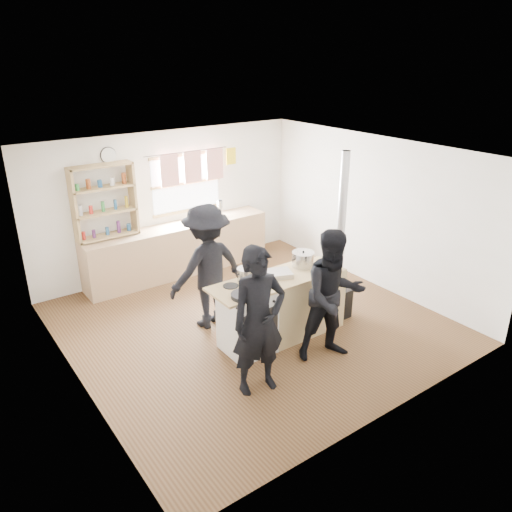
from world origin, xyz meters
name	(u,v)px	position (x,y,z in m)	size (l,w,h in m)	color
ground	(251,323)	(0.00, 0.00, -0.01)	(5.00, 5.00, 0.01)	brown
back_counter	(179,249)	(0.00, 2.22, 0.45)	(3.40, 0.55, 0.90)	tan
shelving_unit	(104,201)	(-1.20, 2.34, 1.51)	(1.00, 0.28, 1.20)	tan
thermos	(220,209)	(0.88, 2.22, 1.05)	(0.10, 0.10, 0.30)	silver
cooking_island	(283,307)	(0.14, -0.55, 0.47)	(1.97, 0.64, 0.93)	white
skillet_greens	(245,295)	(-0.63, -0.76, 0.96)	(0.48, 0.48, 0.05)	black
roast_tray	(278,273)	(0.09, -0.51, 0.97)	(0.43, 0.39, 0.07)	silver
stockpot_stove	(246,274)	(-0.34, -0.37, 1.02)	(0.24, 0.24, 0.19)	#B3B3B6
stockpot_counter	(303,259)	(0.58, -0.45, 1.04)	(0.32, 0.32, 0.23)	#B1B1B4
bread_board	(329,262)	(0.90, -0.63, 0.98)	(0.34, 0.30, 0.12)	tan
flue_heater	(338,276)	(1.16, -0.57, 0.66)	(0.35, 0.35, 2.50)	black
person_near_left	(259,321)	(-0.80, -1.29, 0.90)	(0.66, 0.43, 1.80)	black
person_near_right	(333,296)	(0.35, -1.29, 0.87)	(0.85, 0.66, 1.75)	black
person_far	(207,267)	(-0.50, 0.36, 0.91)	(1.17, 0.67, 1.82)	black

